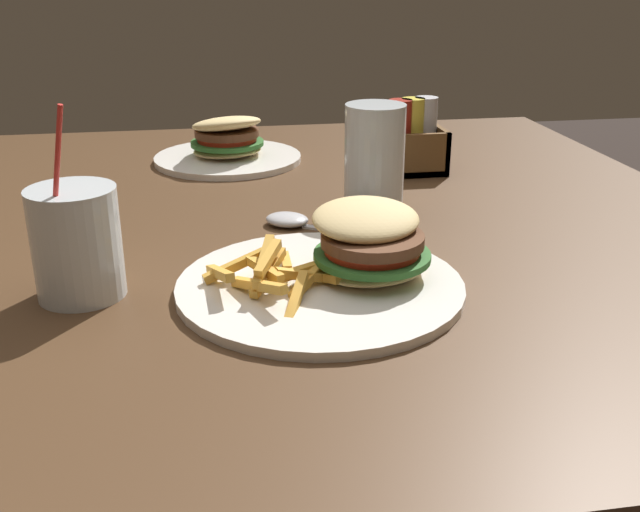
{
  "coord_description": "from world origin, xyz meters",
  "views": [
    {
      "loc": [
        -0.05,
        -0.92,
        1.09
      ],
      "look_at": [
        0.07,
        -0.23,
        0.8
      ],
      "focal_mm": 42.0,
      "sensor_mm": 36.0,
      "label": 1
    }
  ],
  "objects_px": {
    "condiment_caddy": "(412,142)",
    "beer_glass": "(374,159)",
    "juice_glass": "(77,248)",
    "meal_plate_near": "(341,266)",
    "spoon": "(293,221)",
    "meal_plate_far": "(226,146)"
  },
  "relations": [
    {
      "from": "condiment_caddy",
      "to": "beer_glass",
      "type": "bearing_deg",
      "value": -120.79
    },
    {
      "from": "juice_glass",
      "to": "beer_glass",
      "type": "bearing_deg",
      "value": 32.95
    },
    {
      "from": "meal_plate_near",
      "to": "juice_glass",
      "type": "bearing_deg",
      "value": 174.64
    },
    {
      "from": "meal_plate_near",
      "to": "condiment_caddy",
      "type": "distance_m",
      "value": 0.47
    },
    {
      "from": "spoon",
      "to": "condiment_caddy",
      "type": "relative_size",
      "value": 1.45
    },
    {
      "from": "spoon",
      "to": "condiment_caddy",
      "type": "bearing_deg",
      "value": -103.07
    },
    {
      "from": "spoon",
      "to": "meal_plate_near",
      "type": "bearing_deg",
      "value": 127.71
    },
    {
      "from": "spoon",
      "to": "meal_plate_far",
      "type": "relative_size",
      "value": 0.68
    },
    {
      "from": "meal_plate_near",
      "to": "spoon",
      "type": "xyz_separation_m",
      "value": [
        -0.02,
        0.2,
        -0.02
      ]
    },
    {
      "from": "juice_glass",
      "to": "condiment_caddy",
      "type": "height_order",
      "value": "juice_glass"
    },
    {
      "from": "meal_plate_near",
      "to": "beer_glass",
      "type": "distance_m",
      "value": 0.28
    },
    {
      "from": "juice_glass",
      "to": "meal_plate_far",
      "type": "height_order",
      "value": "juice_glass"
    },
    {
      "from": "condiment_caddy",
      "to": "spoon",
      "type": "bearing_deg",
      "value": -133.72
    },
    {
      "from": "condiment_caddy",
      "to": "meal_plate_far",
      "type": "bearing_deg",
      "value": 160.01
    },
    {
      "from": "beer_glass",
      "to": "spoon",
      "type": "height_order",
      "value": "beer_glass"
    },
    {
      "from": "meal_plate_near",
      "to": "juice_glass",
      "type": "relative_size",
      "value": 1.48
    },
    {
      "from": "meal_plate_near",
      "to": "juice_glass",
      "type": "xyz_separation_m",
      "value": [
        -0.26,
        0.02,
        0.03
      ]
    },
    {
      "from": "meal_plate_far",
      "to": "condiment_caddy",
      "type": "bearing_deg",
      "value": -19.99
    },
    {
      "from": "meal_plate_near",
      "to": "beer_glass",
      "type": "bearing_deg",
      "value": 69.59
    },
    {
      "from": "juice_glass",
      "to": "condiment_caddy",
      "type": "relative_size",
      "value": 1.73
    },
    {
      "from": "beer_glass",
      "to": "juice_glass",
      "type": "height_order",
      "value": "juice_glass"
    },
    {
      "from": "juice_glass",
      "to": "spoon",
      "type": "height_order",
      "value": "juice_glass"
    }
  ]
}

